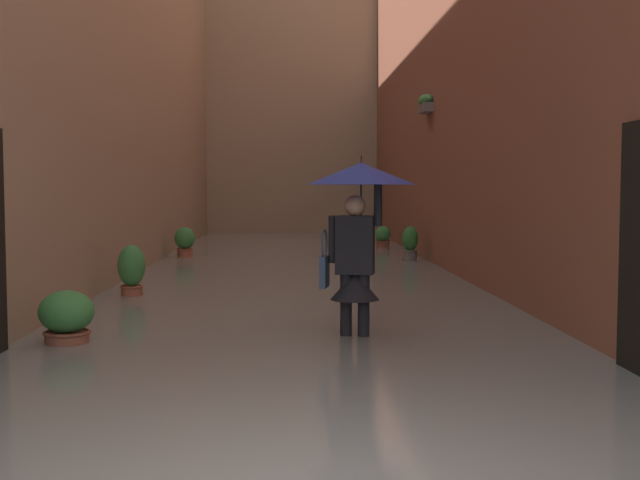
% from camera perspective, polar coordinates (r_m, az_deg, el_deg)
% --- Properties ---
extents(ground_plane, '(60.00, 60.00, 0.00)m').
position_cam_1_polar(ground_plane, '(14.91, -1.85, -2.63)').
color(ground_plane, gray).
extents(flood_water, '(6.33, 28.85, 0.16)m').
position_cam_1_polar(flood_water, '(14.90, -1.85, -2.34)').
color(flood_water, slate).
rests_on(flood_water, ground_plane).
extents(building_facade_far, '(9.13, 1.80, 10.43)m').
position_cam_1_polar(building_facade_far, '(27.37, -2.02, 11.23)').
color(building_facade_far, gray).
rests_on(building_facade_far, ground_plane).
extents(person_wading, '(1.10, 1.10, 1.98)m').
position_cam_1_polar(person_wading, '(8.11, 2.72, 2.06)').
color(person_wading, '#2D2319').
rests_on(person_wading, ground_plane).
extents(potted_plant_mid_right, '(0.53, 0.53, 0.66)m').
position_cam_1_polar(potted_plant_mid_right, '(8.23, -17.50, -5.51)').
color(potted_plant_mid_right, brown).
rests_on(potted_plant_mid_right, ground_plane).
extents(potted_plant_mid_left, '(0.33, 0.33, 0.86)m').
position_cam_1_polar(potted_plant_mid_left, '(16.64, 6.40, -0.43)').
color(potted_plant_mid_left, '#66605B').
rests_on(potted_plant_mid_left, ground_plane).
extents(potted_plant_near_left, '(0.38, 0.38, 0.70)m').
position_cam_1_polar(potted_plant_near_left, '(19.97, 4.47, 0.08)').
color(potted_plant_near_left, brown).
rests_on(potted_plant_near_left, ground_plane).
extents(potted_plant_far_right, '(0.38, 0.38, 0.86)m').
position_cam_1_polar(potted_plant_far_right, '(11.52, -13.19, -2.29)').
color(potted_plant_far_right, '#9E563D').
rests_on(potted_plant_far_right, ground_plane).
extents(potted_plant_near_right, '(0.44, 0.44, 0.80)m').
position_cam_1_polar(potted_plant_near_right, '(17.58, -9.54, -0.24)').
color(potted_plant_near_right, '#9E563D').
rests_on(potted_plant_near_right, ground_plane).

